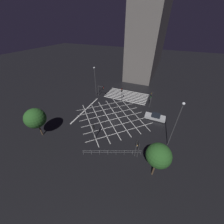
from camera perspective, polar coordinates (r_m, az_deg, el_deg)
ground_plane at (r=30.12m, az=0.00°, el=-2.04°), size 200.00×200.00×0.00m
road_markings at (r=35.81m, az=4.09°, el=4.64°), size 18.85×24.31×0.01m
office_building at (r=62.34m, az=17.13°, el=30.98°), size 10.06×36.37×29.28m
traffic_light_se_main at (r=37.76m, az=-4.93°, el=10.41°), size 1.90×0.36×3.27m
traffic_light_nw_cross at (r=20.74m, az=11.16°, el=-14.64°), size 0.36×0.39×3.78m
traffic_light_median_north at (r=23.02m, az=-8.45°, el=-7.75°), size 0.36×0.39×3.86m
traffic_light_nw_main at (r=20.94m, az=11.84°, el=-15.65°), size 0.39×0.36×3.28m
traffic_light_sw_cross at (r=33.29m, az=17.27°, el=6.21°), size 0.36×0.39×4.08m
traffic_light_sw_main at (r=33.78m, az=17.59°, el=6.92°), size 0.39×0.36×4.32m
traffic_light_median_south at (r=35.22m, az=4.45°, el=9.17°), size 0.36×0.39×3.85m
street_lamp_east at (r=22.20m, az=27.64°, el=-3.28°), size 0.44×0.44×9.22m
street_lamp_west at (r=37.32m, az=-7.80°, el=15.22°), size 0.43×0.43×8.61m
street_tree_near at (r=18.00m, az=20.52°, el=-18.15°), size 3.27×3.27×6.21m
street_tree_far at (r=26.75m, az=-31.66°, el=-2.46°), size 3.73×3.73×6.11m
waiting_car at (r=30.70m, az=19.12°, el=-2.07°), size 4.60×1.89×1.32m
pedestrian_railing at (r=22.12m, az=0.00°, el=-17.80°), size 9.02×3.93×1.05m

